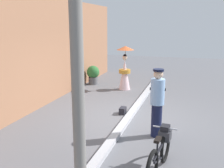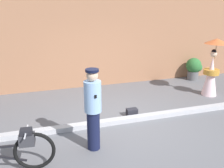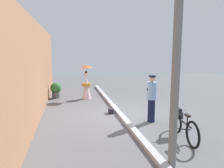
{
  "view_description": "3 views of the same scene",
  "coord_description": "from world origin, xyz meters",
  "px_view_note": "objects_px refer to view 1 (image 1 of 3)",
  "views": [
    {
      "loc": [
        -7.1,
        -1.71,
        2.75
      ],
      "look_at": [
        -0.11,
        0.52,
        1.03
      ],
      "focal_mm": 41.46,
      "sensor_mm": 36.0,
      "label": 1
    },
    {
      "loc": [
        -2.07,
        -5.43,
        2.9
      ],
      "look_at": [
        -0.28,
        0.25,
        0.96
      ],
      "focal_mm": 40.53,
      "sensor_mm": 36.0,
      "label": 2
    },
    {
      "loc": [
        -7.94,
        1.97,
        2.51
      ],
      "look_at": [
        0.58,
        0.18,
        1.19
      ],
      "focal_mm": 33.5,
      "sensor_mm": 36.0,
      "label": 3
    }
  ],
  "objects_px": {
    "person_officer": "(157,101)",
    "potted_plant_by_door": "(93,74)",
    "utility_pole": "(77,50)",
    "bicycle_near_officer": "(160,152)",
    "person_with_parasol": "(125,69)",
    "backpack_on_pavement": "(123,110)"
  },
  "relations": [
    {
      "from": "person_officer",
      "to": "potted_plant_by_door",
      "type": "bearing_deg",
      "value": 36.54
    },
    {
      "from": "bicycle_near_officer",
      "to": "person_with_parasol",
      "type": "height_order",
      "value": "person_with_parasol"
    },
    {
      "from": "backpack_on_pavement",
      "to": "utility_pole",
      "type": "xyz_separation_m",
      "value": [
        -4.26,
        -0.51,
        2.29
      ]
    },
    {
      "from": "bicycle_near_officer",
      "to": "utility_pole",
      "type": "distance_m",
      "value": 2.57
    },
    {
      "from": "potted_plant_by_door",
      "to": "backpack_on_pavement",
      "type": "xyz_separation_m",
      "value": [
        -3.52,
        -2.38,
        -0.37
      ]
    },
    {
      "from": "person_officer",
      "to": "backpack_on_pavement",
      "type": "height_order",
      "value": "person_officer"
    },
    {
      "from": "person_officer",
      "to": "potted_plant_by_door",
      "type": "xyz_separation_m",
      "value": [
        4.86,
        3.6,
        -0.43
      ]
    },
    {
      "from": "bicycle_near_officer",
      "to": "utility_pole",
      "type": "relative_size",
      "value": 0.37
    },
    {
      "from": "person_officer",
      "to": "utility_pole",
      "type": "height_order",
      "value": "utility_pole"
    },
    {
      "from": "bicycle_near_officer",
      "to": "potted_plant_by_door",
      "type": "height_order",
      "value": "potted_plant_by_door"
    },
    {
      "from": "person_with_parasol",
      "to": "bicycle_near_officer",
      "type": "bearing_deg",
      "value": -159.16
    },
    {
      "from": "potted_plant_by_door",
      "to": "utility_pole",
      "type": "distance_m",
      "value": 8.52
    },
    {
      "from": "bicycle_near_officer",
      "to": "potted_plant_by_door",
      "type": "distance_m",
      "value": 7.56
    },
    {
      "from": "person_with_parasol",
      "to": "backpack_on_pavement",
      "type": "relative_size",
      "value": 6.38
    },
    {
      "from": "bicycle_near_officer",
      "to": "person_with_parasol",
      "type": "xyz_separation_m",
      "value": [
        5.97,
        2.27,
        0.47
      ]
    },
    {
      "from": "bicycle_near_officer",
      "to": "utility_pole",
      "type": "xyz_separation_m",
      "value": [
        -1.3,
        1.02,
        1.97
      ]
    },
    {
      "from": "person_with_parasol",
      "to": "backpack_on_pavement",
      "type": "distance_m",
      "value": 3.2
    },
    {
      "from": "person_officer",
      "to": "backpack_on_pavement",
      "type": "bearing_deg",
      "value": 42.39
    },
    {
      "from": "person_with_parasol",
      "to": "backpack_on_pavement",
      "type": "xyz_separation_m",
      "value": [
        -3.02,
        -0.75,
        -0.79
      ]
    },
    {
      "from": "bicycle_near_officer",
      "to": "person_with_parasol",
      "type": "distance_m",
      "value": 6.4
    },
    {
      "from": "utility_pole",
      "to": "potted_plant_by_door",
      "type": "bearing_deg",
      "value": 20.35
    },
    {
      "from": "person_with_parasol",
      "to": "backpack_on_pavement",
      "type": "height_order",
      "value": "person_with_parasol"
    }
  ]
}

